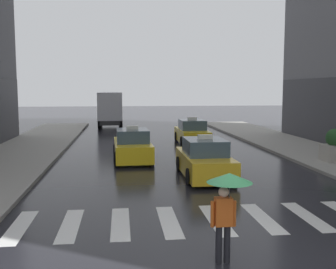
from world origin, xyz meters
The scene contains 8 objects.
ground_plane centered at (0.00, 0.00, 0.00)m, with size 160.00×160.00×0.00m, color black.
crosswalk_markings centered at (0.00, 3.00, 0.00)m, with size 11.30×2.80×0.01m.
taxi_lead centered at (0.79, 8.54, 0.72)m, with size 1.94×4.54×1.80m.
taxi_second centered at (-2.08, 12.95, 0.72)m, with size 2.04×4.59×1.80m.
taxi_third centered at (2.08, 18.93, 0.72)m, with size 1.93×4.54×1.80m.
box_truck centered at (-3.69, 31.77, 1.85)m, with size 2.37×7.57×3.35m.
pedestrian_with_umbrella centered at (-0.46, 0.16, 1.52)m, with size 0.96×0.96×1.94m.
planter_mid_block centered at (7.75, 10.75, 0.87)m, with size 1.10×1.10×1.60m.
Camera 1 is at (-2.65, -7.98, 3.68)m, focal length 43.65 mm.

